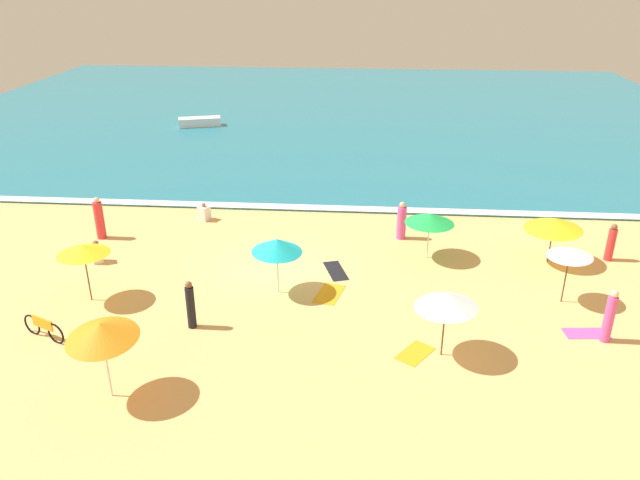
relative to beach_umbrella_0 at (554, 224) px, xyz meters
name	(u,v)px	position (x,y,z in m)	size (l,w,h in m)	color
ground_plane	(274,267)	(-10.86, -1.29, -1.66)	(60.00, 60.00, 0.00)	#E5B26B
ocean_water	(325,111)	(-10.86, 26.71, -1.61)	(60.00, 44.00, 0.10)	teal
wave_breaker_foam	(293,207)	(-10.86, 5.01, -1.55)	(57.00, 0.70, 0.01)	white
beach_umbrella_0	(554,224)	(0.00, 0.00, 0.00)	(3.13, 3.13, 1.94)	#4C3823
beach_umbrella_1	(277,245)	(-10.41, -3.30, 0.21)	(2.57, 2.57, 2.16)	silver
beach_umbrella_2	(83,250)	(-16.96, -4.39, 0.31)	(2.14, 2.14, 2.15)	#4C3823
beach_umbrella_3	(570,252)	(-0.34, -3.20, 0.27)	(1.81, 1.80, 2.12)	#4C3823
beach_umbrella_4	(446,300)	(-4.90, -6.81, 0.27)	(2.05, 2.03, 2.22)	#4C3823
beach_umbrella_5	(430,218)	(-4.79, 0.03, 0.06)	(2.38, 2.37, 1.93)	silver
beach_umbrella_6	(101,331)	(-14.17, -9.50, 0.45)	(2.04, 2.07, 2.43)	silver
parked_bicycle	(43,328)	(-17.41, -6.88, -1.27)	(1.68, 0.80, 0.76)	black
beachgoer_0	(609,317)	(0.34, -5.62, -0.78)	(0.42, 0.42, 1.82)	#D84CA5
beachgoer_1	(191,305)	(-12.90, -5.86, -0.85)	(0.32, 0.32, 1.68)	black
beachgoer_2	(402,222)	(-5.78, 1.89, -0.88)	(0.52, 0.52, 1.68)	#D84CA5
beachgoer_3	(204,213)	(-14.82, 3.28, -1.30)	(0.61, 0.61, 0.85)	white
beachgoer_5	(611,243)	(2.47, 0.39, -0.91)	(0.44, 0.44, 1.57)	red
beachgoer_6	(97,253)	(-17.95, -1.43, -1.25)	(0.53, 0.53, 0.94)	white
beachgoer_7	(99,219)	(-18.76, 0.90, -0.78)	(0.54, 0.54, 1.88)	red
beach_towel_0	(586,333)	(-0.10, -5.25, -1.65)	(1.47, 0.78, 0.01)	#D84CA5
beach_towel_1	(329,294)	(-8.56, -3.31, -1.65)	(1.17, 1.70, 0.01)	orange
beach_towel_2	(415,353)	(-5.68, -6.81, -1.65)	(1.34, 1.47, 0.01)	orange
beach_towel_3	(336,271)	(-8.42, -1.46, -1.65)	(1.12, 1.80, 0.01)	black
small_boat_0	(200,122)	(-19.59, 20.71, -1.24)	(3.15, 1.80, 0.63)	white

